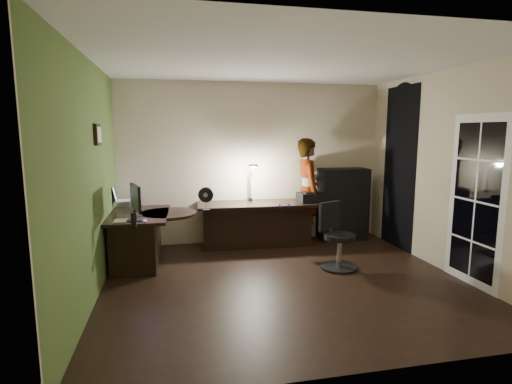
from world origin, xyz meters
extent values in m
cube|color=black|center=(0.00, 0.00, -0.01)|extent=(4.50, 4.00, 0.01)
cube|color=silver|center=(0.00, 0.00, 2.71)|extent=(4.50, 4.00, 0.01)
cube|color=#C5B594|center=(0.00, 2.00, 1.35)|extent=(4.50, 0.01, 2.70)
cube|color=#C5B594|center=(0.00, -2.00, 1.35)|extent=(4.50, 0.01, 2.70)
cube|color=#C5B594|center=(-2.25, 0.00, 1.35)|extent=(0.01, 4.00, 2.70)
cube|color=#C5B594|center=(2.25, 0.00, 1.35)|extent=(0.01, 4.00, 2.70)
cube|color=#4B672D|center=(-2.24, 0.00, 1.35)|extent=(0.00, 4.00, 2.70)
cube|color=black|center=(2.24, 1.15, 1.30)|extent=(0.01, 0.90, 2.60)
cube|color=white|center=(2.24, -0.55, 1.05)|extent=(0.02, 0.92, 2.10)
cube|color=black|center=(-2.22, 0.45, 1.85)|extent=(0.04, 0.30, 0.25)
cube|color=black|center=(-1.83, 1.05, 0.37)|extent=(0.85, 1.32, 0.75)
cube|color=black|center=(-0.01, 1.62, 0.36)|extent=(1.97, 0.77, 0.73)
cube|color=black|center=(1.57, 1.78, 0.62)|extent=(0.84, 0.44, 1.25)
cube|color=silver|center=(-2.11, 1.59, 0.79)|extent=(0.25, 0.21, 0.10)
cube|color=silver|center=(-2.07, 1.59, 0.96)|extent=(0.37, 0.36, 0.23)
cube|color=black|center=(-1.85, 0.61, 0.91)|extent=(0.24, 0.53, 0.34)
ellipsoid|color=silver|center=(-1.72, 0.49, 0.76)|extent=(0.08, 0.10, 0.03)
cube|color=black|center=(-1.81, 0.88, 0.75)|extent=(0.08, 0.14, 0.01)
cube|color=black|center=(-1.80, 0.57, 0.75)|extent=(0.09, 0.12, 0.01)
cylinder|color=black|center=(-1.82, 0.22, 0.83)|extent=(0.08, 0.08, 0.18)
cube|color=silver|center=(-2.02, 0.62, 0.75)|extent=(0.17, 0.24, 0.01)
cube|color=black|center=(-0.87, 1.23, 0.90)|extent=(0.25, 0.18, 0.35)
cube|color=#092593|center=(0.32, 1.15, 0.76)|extent=(0.20, 0.13, 0.09)
cube|color=black|center=(0.88, 1.54, 0.81)|extent=(0.43, 0.34, 0.18)
cube|color=black|center=(-0.08, 1.83, 1.06)|extent=(0.23, 0.34, 0.69)
cube|color=black|center=(0.88, 0.32, 0.46)|extent=(0.67, 0.67, 0.91)
imported|color=#D8A88C|center=(0.88, 1.70, 0.89)|extent=(0.46, 0.66, 1.78)
camera|label=1|loc=(-1.36, -4.66, 1.89)|focal=28.00mm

